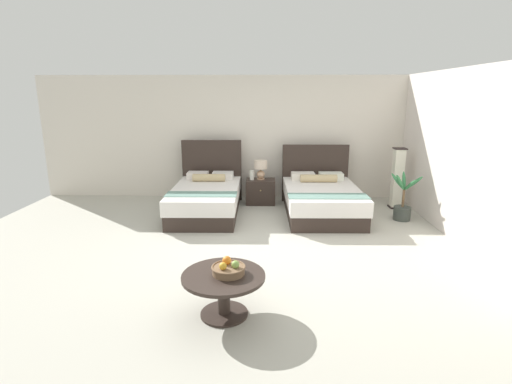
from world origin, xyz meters
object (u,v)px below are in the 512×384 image
table_lamp (261,168)px  potted_palm (403,206)px  fruit_bowl (228,269)px  floor_lamp_corner (397,178)px  nightstand (261,191)px  bed_near_corner (321,198)px  coffee_table (224,286)px  vase (252,175)px  bed_near_window (207,198)px

table_lamp → potted_palm: table_lamp is taller
table_lamp → potted_palm: bearing=-22.1°
table_lamp → fruit_bowl: (-0.26, -4.20, -0.24)m
table_lamp → floor_lamp_corner: size_ratio=0.33×
nightstand → fruit_bowl: bearing=-93.5°
floor_lamp_corner → potted_palm: 0.86m
bed_near_corner → table_lamp: bed_near_corner is taller
coffee_table → vase: bearing=88.2°
nightstand → floor_lamp_corner: 2.72m
table_lamp → bed_near_window: bearing=-144.8°
vase → coffee_table: bearing=-91.8°
bed_near_corner → floor_lamp_corner: size_ratio=1.73×
vase → coffee_table: 4.17m
fruit_bowl → bed_near_window: bearing=102.2°
nightstand → vase: vase is taller
nightstand → fruit_bowl: size_ratio=1.72×
bed_near_corner → potted_palm: 1.45m
fruit_bowl → floor_lamp_corner: bearing=53.3°
nightstand → floor_lamp_corner: bearing=-5.1°
coffee_table → potted_palm: (2.86, 3.18, -0.07)m
vase → bed_near_window: bearing=-141.9°
nightstand → potted_palm: (2.55, -1.02, 0.00)m
bed_near_window → fruit_bowl: bearing=-77.8°
bed_near_window → potted_palm: size_ratio=2.40×
floor_lamp_corner → potted_palm: floor_lamp_corner is taller
fruit_bowl → coffee_table: bearing=-161.3°
nightstand → coffee_table: (-0.31, -4.20, 0.07)m
nightstand → coffee_table: 4.21m
vase → fruit_bowl: 4.14m
bed_near_corner → bed_near_window: bearing=179.8°
bed_near_corner → potted_palm: bearing=-12.6°
bed_near_window → bed_near_corner: bearing=-0.2°
bed_near_corner → coffee_table: bed_near_corner is taller
bed_near_window → fruit_bowl: (0.76, -3.48, 0.20)m
coffee_table → fruit_bowl: size_ratio=2.45×
bed_near_window → vase: (0.83, 0.65, 0.30)m
bed_near_window → fruit_bowl: size_ratio=6.19×
nightstand → potted_palm: 2.75m
nightstand → table_lamp: table_lamp is taller
coffee_table → floor_lamp_corner: bearing=52.9°
vase → fruit_bowl: size_ratio=0.57×
table_lamp → fruit_bowl: table_lamp is taller
nightstand → vase: bearing=-167.3°
bed_near_window → potted_palm: (3.57, -0.32, -0.05)m
bed_near_window → floor_lamp_corner: 3.74m
nightstand → fruit_bowl: fruit_bowl is taller
table_lamp → coffee_table: size_ratio=0.46×
bed_near_window → bed_near_corner: bed_near_window is taller
nightstand → bed_near_corner: bearing=-31.5°
bed_near_corner → table_lamp: bearing=147.8°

